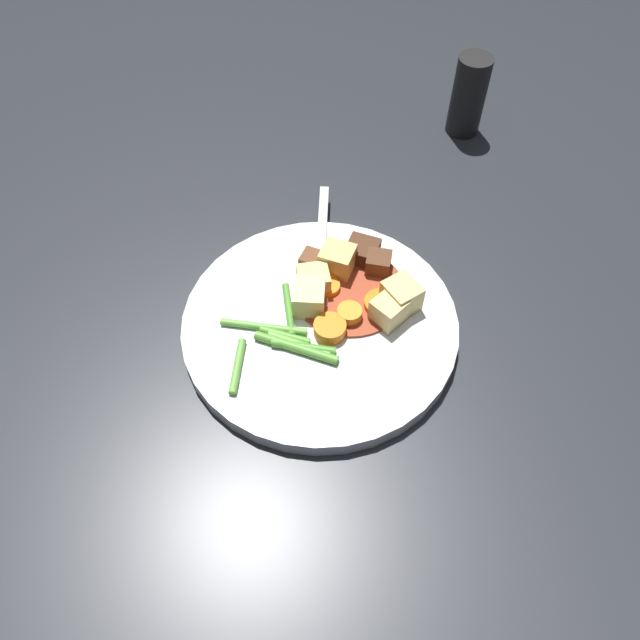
# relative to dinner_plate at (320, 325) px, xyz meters

# --- Properties ---
(ground_plane) EXTENTS (3.00, 3.00, 0.00)m
(ground_plane) POSITION_rel_dinner_plate_xyz_m (0.00, 0.00, -0.01)
(ground_plane) COLOR #26282D
(dinner_plate) EXTENTS (0.27, 0.27, 0.02)m
(dinner_plate) POSITION_rel_dinner_plate_xyz_m (0.00, 0.00, 0.00)
(dinner_plate) COLOR white
(dinner_plate) RESTS_ON ground_plane
(stew_sauce) EXTENTS (0.11, 0.11, 0.00)m
(stew_sauce) POSITION_rel_dinner_plate_xyz_m (0.04, 0.01, 0.01)
(stew_sauce) COLOR #93381E
(stew_sauce) RESTS_ON dinner_plate
(carrot_slice_0) EXTENTS (0.04, 0.04, 0.01)m
(carrot_slice_0) POSITION_rel_dinner_plate_xyz_m (0.03, 0.05, 0.01)
(carrot_slice_0) COLOR orange
(carrot_slice_0) RESTS_ON dinner_plate
(carrot_slice_1) EXTENTS (0.03, 0.03, 0.01)m
(carrot_slice_1) POSITION_rel_dinner_plate_xyz_m (0.03, 0.03, 0.01)
(carrot_slice_1) COLOR orange
(carrot_slice_1) RESTS_ON dinner_plate
(carrot_slice_2) EXTENTS (0.03, 0.03, 0.01)m
(carrot_slice_2) POSITION_rel_dinner_plate_xyz_m (0.00, -0.02, 0.02)
(carrot_slice_2) COLOR orange
(carrot_slice_2) RESTS_ON dinner_plate
(carrot_slice_3) EXTENTS (0.03, 0.03, 0.01)m
(carrot_slice_3) POSITION_rel_dinner_plate_xyz_m (0.07, -0.01, 0.01)
(carrot_slice_3) COLOR orange
(carrot_slice_3) RESTS_ON dinner_plate
(carrot_slice_4) EXTENTS (0.04, 0.04, 0.01)m
(carrot_slice_4) POSITION_rel_dinner_plate_xyz_m (0.06, -0.02, 0.01)
(carrot_slice_4) COLOR orange
(carrot_slice_4) RESTS_ON dinner_plate
(carrot_slice_5) EXTENTS (0.03, 0.03, 0.01)m
(carrot_slice_5) POSITION_rel_dinner_plate_xyz_m (0.03, -0.01, 0.02)
(carrot_slice_5) COLOR orange
(carrot_slice_5) RESTS_ON dinner_plate
(potato_chunk_0) EXTENTS (0.03, 0.03, 0.03)m
(potato_chunk_0) POSITION_rel_dinner_plate_xyz_m (0.06, -0.03, 0.02)
(potato_chunk_0) COLOR #E5CC7A
(potato_chunk_0) RESTS_ON dinner_plate
(potato_chunk_1) EXTENTS (0.04, 0.05, 0.03)m
(potato_chunk_1) POSITION_rel_dinner_plate_xyz_m (0.00, 0.02, 0.02)
(potato_chunk_1) COLOR #EAD68C
(potato_chunk_1) RESTS_ON dinner_plate
(potato_chunk_2) EXTENTS (0.04, 0.04, 0.03)m
(potato_chunk_2) POSITION_rel_dinner_plate_xyz_m (0.05, 0.05, 0.02)
(potato_chunk_2) COLOR #DBBC6B
(potato_chunk_2) RESTS_ON dinner_plate
(potato_chunk_3) EXTENTS (0.04, 0.04, 0.03)m
(potato_chunk_3) POSITION_rel_dinner_plate_xyz_m (0.02, 0.04, 0.02)
(potato_chunk_3) COLOR #E5CC7A
(potato_chunk_3) RESTS_ON dinner_plate
(potato_chunk_4) EXTENTS (0.03, 0.03, 0.03)m
(potato_chunk_4) POSITION_rel_dinner_plate_xyz_m (0.08, -0.03, 0.02)
(potato_chunk_4) COLOR #E5CC7A
(potato_chunk_4) RESTS_ON dinner_plate
(meat_chunk_0) EXTENTS (0.04, 0.04, 0.02)m
(meat_chunk_0) POSITION_rel_dinner_plate_xyz_m (0.08, 0.05, 0.02)
(meat_chunk_0) COLOR #4C2B19
(meat_chunk_0) RESTS_ON dinner_plate
(meat_chunk_1) EXTENTS (0.03, 0.03, 0.02)m
(meat_chunk_1) POSITION_rel_dinner_plate_xyz_m (0.09, 0.02, 0.02)
(meat_chunk_1) COLOR #56331E
(meat_chunk_1) RESTS_ON dinner_plate
(meat_chunk_2) EXTENTS (0.03, 0.03, 0.02)m
(meat_chunk_2) POSITION_rel_dinner_plate_xyz_m (0.03, 0.06, 0.02)
(meat_chunk_2) COLOR brown
(meat_chunk_2) RESTS_ON dinner_plate
(green_bean_0) EXTENTS (0.03, 0.06, 0.01)m
(green_bean_0) POSITION_rel_dinner_plate_xyz_m (-0.02, 0.02, 0.01)
(green_bean_0) COLOR #4C8E33
(green_bean_0) RESTS_ON dinner_plate
(green_bean_1) EXTENTS (0.04, 0.06, 0.01)m
(green_bean_1) POSITION_rel_dinner_plate_xyz_m (-0.03, -0.02, 0.01)
(green_bean_1) COLOR #66AD42
(green_bean_1) RESTS_ON dinner_plate
(green_bean_2) EXTENTS (0.06, 0.07, 0.01)m
(green_bean_2) POSITION_rel_dinner_plate_xyz_m (-0.04, -0.02, 0.01)
(green_bean_2) COLOR #599E38
(green_bean_2) RESTS_ON dinner_plate
(green_bean_3) EXTENTS (0.05, 0.05, 0.01)m
(green_bean_3) POSITION_rel_dinner_plate_xyz_m (-0.03, -0.02, 0.01)
(green_bean_3) COLOR #4C8E33
(green_bean_3) RESTS_ON dinner_plate
(green_bean_4) EXTENTS (0.07, 0.06, 0.01)m
(green_bean_4) POSITION_rel_dinner_plate_xyz_m (-0.05, 0.02, 0.01)
(green_bean_4) COLOR #66AD42
(green_bean_4) RESTS_ON dinner_plate
(green_bean_5) EXTENTS (0.04, 0.04, 0.01)m
(green_bean_5) POSITION_rel_dinner_plate_xyz_m (-0.04, -0.00, 0.01)
(green_bean_5) COLOR #599E38
(green_bean_5) RESTS_ON dinner_plate
(green_bean_6) EXTENTS (0.04, 0.05, 0.01)m
(green_bean_6) POSITION_rel_dinner_plate_xyz_m (-0.09, -0.01, 0.01)
(green_bean_6) COLOR #66AD42
(green_bean_6) RESTS_ON dinner_plate
(fork) EXTENTS (0.11, 0.15, 0.00)m
(fork) POSITION_rel_dinner_plate_xyz_m (0.05, 0.08, 0.01)
(fork) COLOR silver
(fork) RESTS_ON dinner_plate
(pepper_mill) EXTENTS (0.04, 0.04, 0.10)m
(pepper_mill) POSITION_rel_dinner_plate_xyz_m (0.33, 0.18, 0.04)
(pepper_mill) COLOR black
(pepper_mill) RESTS_ON ground_plane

